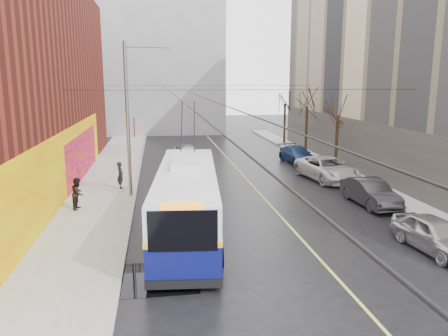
{
  "coord_description": "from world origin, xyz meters",
  "views": [
    {
      "loc": [
        -4.63,
        -15.63,
        6.88
      ],
      "look_at": [
        -1.29,
        6.12,
        2.43
      ],
      "focal_mm": 35.0,
      "sensor_mm": 36.0,
      "label": 1
    }
  ],
  "objects_px": {
    "streetlight_pole": "(130,116)",
    "parked_car_b": "(370,192)",
    "following_car": "(187,154)",
    "trolleybus": "(187,199)",
    "tree_near": "(338,105)",
    "tree_mid": "(307,98)",
    "parked_car_a": "(435,234)",
    "parked_car_c": "(327,169)",
    "parked_car_d": "(297,155)",
    "pedestrian_b": "(78,193)",
    "tree_far": "(285,96)",
    "pedestrian_a": "(120,175)"
  },
  "relations": [
    {
      "from": "trolleybus",
      "to": "parked_car_a",
      "type": "distance_m",
      "value": 10.54
    },
    {
      "from": "tree_near",
      "to": "tree_mid",
      "type": "xyz_separation_m",
      "value": [
        0.0,
        7.0,
        0.28
      ]
    },
    {
      "from": "parked_car_b",
      "to": "pedestrian_a",
      "type": "bearing_deg",
      "value": 156.11
    },
    {
      "from": "tree_near",
      "to": "parked_car_a",
      "type": "xyz_separation_m",
      "value": [
        -2.58,
        -16.27,
        -4.26
      ]
    },
    {
      "from": "tree_mid",
      "to": "following_car",
      "type": "xyz_separation_m",
      "value": [
        -11.21,
        -2.24,
        -4.48
      ]
    },
    {
      "from": "pedestrian_b",
      "to": "trolleybus",
      "type": "bearing_deg",
      "value": -116.72
    },
    {
      "from": "tree_far",
      "to": "parked_car_b",
      "type": "bearing_deg",
      "value": -94.84
    },
    {
      "from": "streetlight_pole",
      "to": "parked_car_c",
      "type": "bearing_deg",
      "value": 11.9
    },
    {
      "from": "parked_car_b",
      "to": "parked_car_c",
      "type": "distance_m",
      "value": 6.38
    },
    {
      "from": "parked_car_b",
      "to": "parked_car_d",
      "type": "xyz_separation_m",
      "value": [
        0.0,
        12.89,
        -0.04
      ]
    },
    {
      "from": "trolleybus",
      "to": "parked_car_a",
      "type": "xyz_separation_m",
      "value": [
        9.8,
        -3.77,
        -0.87
      ]
    },
    {
      "from": "tree_mid",
      "to": "parked_car_a",
      "type": "height_order",
      "value": "tree_mid"
    },
    {
      "from": "following_car",
      "to": "streetlight_pole",
      "type": "bearing_deg",
      "value": -119.07
    },
    {
      "from": "tree_near",
      "to": "parked_car_d",
      "type": "bearing_deg",
      "value": 121.42
    },
    {
      "from": "tree_mid",
      "to": "parked_car_c",
      "type": "relative_size",
      "value": 1.16
    },
    {
      "from": "parked_car_a",
      "to": "tree_near",
      "type": "bearing_deg",
      "value": 76.07
    },
    {
      "from": "trolleybus",
      "to": "streetlight_pole",
      "type": "bearing_deg",
      "value": 118.2
    },
    {
      "from": "pedestrian_b",
      "to": "streetlight_pole",
      "type": "bearing_deg",
      "value": -38.9
    },
    {
      "from": "tree_near",
      "to": "parked_car_b",
      "type": "bearing_deg",
      "value": -101.75
    },
    {
      "from": "tree_far",
      "to": "pedestrian_a",
      "type": "xyz_separation_m",
      "value": [
        -16.01,
        -18.18,
        -4.14
      ]
    },
    {
      "from": "trolleybus",
      "to": "pedestrian_b",
      "type": "height_order",
      "value": "trolleybus"
    },
    {
      "from": "following_car",
      "to": "trolleybus",
      "type": "bearing_deg",
      "value": -102.93
    },
    {
      "from": "pedestrian_a",
      "to": "tree_near",
      "type": "bearing_deg",
      "value": -84.31
    },
    {
      "from": "tree_mid",
      "to": "parked_car_c",
      "type": "bearing_deg",
      "value": -101.06
    },
    {
      "from": "tree_mid",
      "to": "following_car",
      "type": "bearing_deg",
      "value": -168.72
    },
    {
      "from": "tree_near",
      "to": "pedestrian_a",
      "type": "bearing_deg",
      "value": -165.35
    },
    {
      "from": "streetlight_pole",
      "to": "pedestrian_a",
      "type": "xyz_separation_m",
      "value": [
        -0.87,
        1.82,
        -3.84
      ]
    },
    {
      "from": "tree_far",
      "to": "parked_car_c",
      "type": "xyz_separation_m",
      "value": [
        -2.0,
        -17.23,
        -4.34
      ]
    },
    {
      "from": "tree_mid",
      "to": "parked_car_b",
      "type": "bearing_deg",
      "value": -96.86
    },
    {
      "from": "tree_near",
      "to": "parked_car_b",
      "type": "relative_size",
      "value": 1.44
    },
    {
      "from": "pedestrian_a",
      "to": "pedestrian_b",
      "type": "bearing_deg",
      "value": 147.07
    },
    {
      "from": "tree_mid",
      "to": "parked_car_d",
      "type": "height_order",
      "value": "tree_mid"
    },
    {
      "from": "tree_mid",
      "to": "following_car",
      "type": "distance_m",
      "value": 12.28
    },
    {
      "from": "tree_near",
      "to": "tree_far",
      "type": "bearing_deg",
      "value": 90.0
    },
    {
      "from": "parked_car_c",
      "to": "following_car",
      "type": "xyz_separation_m",
      "value": [
        -9.21,
        8.0,
        -0.02
      ]
    },
    {
      "from": "parked_car_c",
      "to": "parked_car_d",
      "type": "bearing_deg",
      "value": 81.69
    },
    {
      "from": "pedestrian_b",
      "to": "parked_car_c",
      "type": "bearing_deg",
      "value": -62.01
    },
    {
      "from": "tree_far",
      "to": "parked_car_b",
      "type": "relative_size",
      "value": 1.48
    },
    {
      "from": "tree_far",
      "to": "parked_car_c",
      "type": "height_order",
      "value": "tree_far"
    },
    {
      "from": "tree_near",
      "to": "following_car",
      "type": "bearing_deg",
      "value": 156.97
    },
    {
      "from": "parked_car_b",
      "to": "parked_car_c",
      "type": "relative_size",
      "value": 0.77
    },
    {
      "from": "tree_mid",
      "to": "pedestrian_a",
      "type": "relative_size",
      "value": 3.92
    },
    {
      "from": "tree_far",
      "to": "trolleybus",
      "type": "height_order",
      "value": "tree_far"
    },
    {
      "from": "streetlight_pole",
      "to": "pedestrian_b",
      "type": "height_order",
      "value": "streetlight_pole"
    },
    {
      "from": "pedestrian_b",
      "to": "parked_car_b",
      "type": "bearing_deg",
      "value": -84.41
    },
    {
      "from": "parked_car_b",
      "to": "parked_car_a",
      "type": "bearing_deg",
      "value": -97.73
    },
    {
      "from": "streetlight_pole",
      "to": "tree_near",
      "type": "distance_m",
      "value": 16.28
    },
    {
      "from": "streetlight_pole",
      "to": "parked_car_b",
      "type": "relative_size",
      "value": 2.02
    },
    {
      "from": "tree_mid",
      "to": "pedestrian_a",
      "type": "distance_m",
      "value": 19.99
    },
    {
      "from": "parked_car_a",
      "to": "tree_far",
      "type": "bearing_deg",
      "value": 80.22
    }
  ]
}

